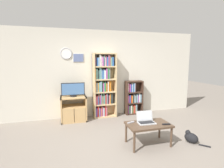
{
  "coord_description": "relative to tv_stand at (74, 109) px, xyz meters",
  "views": [
    {
      "loc": [
        -1.12,
        -3.1,
        1.72
      ],
      "look_at": [
        0.07,
        1.15,
        1.11
      ],
      "focal_mm": 28.0,
      "sensor_mm": 36.0,
      "label": 1
    }
  ],
  "objects": [
    {
      "name": "ground_plane",
      "position": [
        0.88,
        -1.81,
        -0.35
      ],
      "size": [
        18.0,
        18.0,
        0.0
      ],
      "primitive_type": "plane",
      "color": "gray"
    },
    {
      "name": "coffee_table",
      "position": [
        1.37,
        -1.85,
        0.04
      ],
      "size": [
        0.87,
        0.53,
        0.44
      ],
      "color": "#4C3828",
      "rests_on": "ground_plane"
    },
    {
      "name": "bookshelf_tall",
      "position": [
        0.9,
        0.14,
        0.62
      ],
      "size": [
        0.68,
        0.3,
        1.92
      ],
      "color": "tan",
      "rests_on": "ground_plane"
    },
    {
      "name": "remote_far_from_laptop",
      "position": [
        1.69,
        -1.99,
        0.1
      ],
      "size": [
        0.17,
        0.07,
        0.02
      ],
      "rotation": [
        0.0,
        0.0,
        1.41
      ],
      "color": "black",
      "rests_on": "coffee_table"
    },
    {
      "name": "television",
      "position": [
        0.0,
        -0.0,
        0.55
      ],
      "size": [
        0.64,
        0.18,
        0.39
      ],
      "color": "black",
      "rests_on": "tv_stand"
    },
    {
      "name": "remote_near_laptop",
      "position": [
        1.05,
        -1.71,
        0.1
      ],
      "size": [
        0.17,
        0.09,
        0.02
      ],
      "rotation": [
        0.0,
        0.0,
        1.89
      ],
      "color": "#99999E",
      "rests_on": "coffee_table"
    },
    {
      "name": "cat",
      "position": [
        2.28,
        -2.01,
        -0.24
      ],
      "size": [
        0.37,
        0.47,
        0.26
      ],
      "rotation": [
        0.0,
        0.0,
        0.39
      ],
      "color": "black",
      "rests_on": "ground_plane"
    },
    {
      "name": "wall_back",
      "position": [
        0.87,
        0.31,
        0.95
      ],
      "size": [
        6.26,
        0.09,
        2.6
      ],
      "color": "beige",
      "rests_on": "ground_plane"
    },
    {
      "name": "tv_stand",
      "position": [
        0.0,
        0.0,
        0.0
      ],
      "size": [
        0.7,
        0.49,
        0.7
      ],
      "color": "tan",
      "rests_on": "ground_plane"
    },
    {
      "name": "bookshelf_short",
      "position": [
        1.87,
        0.16,
        0.16
      ],
      "size": [
        0.55,
        0.24,
        1.07
      ],
      "color": "#3D281E",
      "rests_on": "ground_plane"
    },
    {
      "name": "laptop",
      "position": [
        1.35,
        -1.78,
        0.15
      ],
      "size": [
        0.36,
        0.26,
        0.23
      ],
      "rotation": [
        0.0,
        0.0,
        -0.05
      ],
      "color": "#B7BABC",
      "rests_on": "coffee_table"
    }
  ]
}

